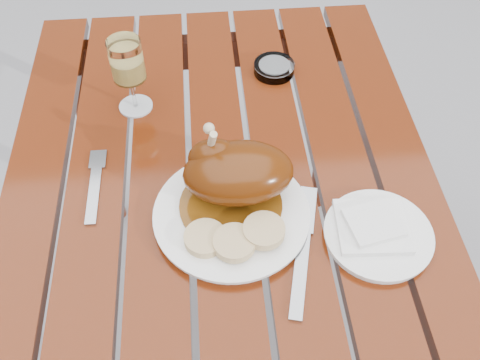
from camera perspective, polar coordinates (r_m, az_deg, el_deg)
The scene contains 10 objects.
table at distance 1.27m, azimuth -1.39°, elevation -12.81°, with size 0.80×1.20×0.75m, color #68230C.
dinner_plate at distance 0.93m, azimuth -0.91°, elevation -3.77°, with size 0.27×0.27×0.02m, color white.
roast_duck at distance 0.91m, azimuth -0.61°, elevation 0.87°, with size 0.20×0.18×0.14m.
bread_dumplings at distance 0.88m, azimuth -0.60°, elevation -6.11°, with size 0.17×0.09×0.02m.
wine_glass at distance 1.09m, azimuth -11.67°, elevation 10.79°, with size 0.07×0.07×0.16m, color #EED16C.
side_plate at distance 0.94m, azimuth 14.51°, elevation -5.69°, with size 0.18×0.18×0.01m, color white.
napkin at distance 0.93m, azimuth 13.93°, elevation -4.81°, with size 0.12×0.11×0.01m, color white.
ashtray at distance 1.20m, azimuth 3.66°, elevation 11.83°, with size 0.09×0.09×0.02m, color #B2B7BC.
fork at distance 1.01m, azimuth -15.27°, elevation -0.92°, with size 0.02×0.16×0.01m, color gray.
knife at distance 0.89m, azimuth 6.60°, elevation -8.31°, with size 0.02×0.22×0.01m, color gray.
Camera 1 is at (-0.02, -0.57, 1.52)m, focal length 40.00 mm.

